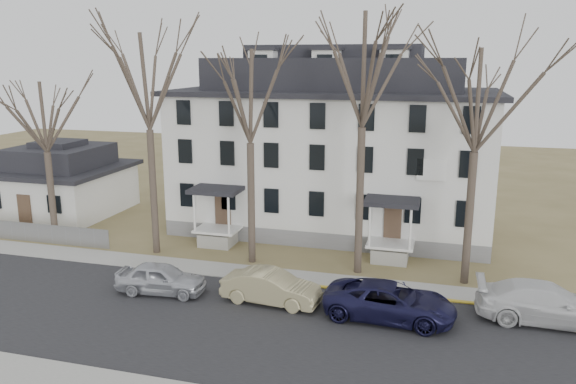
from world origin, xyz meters
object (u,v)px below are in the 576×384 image
(tree_bungalow, at_px, (43,112))
(bicycle_left, at_px, (216,239))
(boarding_house, at_px, (334,148))
(tree_mid_left, at_px, (250,90))
(car_silver, at_px, (161,279))
(car_navy, at_px, (390,302))
(tree_mid_right, at_px, (479,93))
(car_white, at_px, (546,304))
(small_house, at_px, (62,183))
(tree_center, at_px, (364,61))
(tree_far_left, at_px, (147,75))
(car_tan, at_px, (271,288))

(tree_bungalow, bearing_deg, bicycle_left, 10.49)
(boarding_house, height_order, tree_bungalow, boarding_house)
(tree_mid_left, distance_m, bicycle_left, 9.76)
(car_silver, bearing_deg, car_navy, -94.02)
(tree_mid_right, height_order, car_silver, tree_mid_right)
(car_white, bearing_deg, car_silver, 94.65)
(small_house, distance_m, tree_bungalow, 9.43)
(tree_bungalow, bearing_deg, car_white, -7.65)
(small_house, height_order, car_silver, small_house)
(car_silver, relative_size, bicycle_left, 2.31)
(small_house, height_order, tree_mid_right, tree_mid_right)
(tree_center, bearing_deg, tree_bungalow, 180.00)
(boarding_house, xyz_separation_m, tree_far_left, (-9.00, -8.15, 4.96))
(small_house, bearing_deg, car_navy, -24.39)
(small_house, relative_size, bicycle_left, 4.59)
(tree_far_left, height_order, tree_center, tree_center)
(tree_mid_left, height_order, tree_bungalow, tree_mid_left)
(tree_mid_left, bearing_deg, tree_bungalow, 180.00)
(tree_mid_right, relative_size, car_white, 2.17)
(tree_far_left, distance_m, tree_mid_right, 17.52)
(boarding_house, relative_size, tree_bungalow, 1.93)
(boarding_house, distance_m, tree_center, 10.39)
(tree_far_left, relative_size, tree_center, 0.93)
(small_house, distance_m, tree_mid_right, 30.08)
(car_white, xyz_separation_m, bicycle_left, (-17.74, 5.58, -0.35))
(tree_bungalow, relative_size, car_tan, 2.32)
(tree_far_left, relative_size, car_white, 2.34)
(boarding_house, xyz_separation_m, car_tan, (-0.31, -13.21, -4.61))
(tree_mid_right, height_order, car_tan, tree_mid_right)
(boarding_house, height_order, tree_far_left, tree_far_left)
(car_silver, height_order, car_navy, car_navy)
(small_house, height_order, tree_bungalow, tree_bungalow)
(tree_mid_right, distance_m, bicycle_left, 17.21)
(tree_bungalow, relative_size, car_navy, 1.89)
(tree_center, distance_m, bicycle_left, 14.01)
(car_silver, bearing_deg, boarding_house, -28.09)
(boarding_house, bearing_deg, tree_center, -69.80)
(car_tan, relative_size, bicycle_left, 2.45)
(tree_bungalow, distance_m, car_navy, 23.02)
(tree_mid_left, height_order, bicycle_left, tree_mid_left)
(tree_center, bearing_deg, bicycle_left, 168.35)
(tree_mid_left, distance_m, car_white, 17.55)
(car_silver, xyz_separation_m, car_tan, (5.50, 0.34, 0.02))
(car_silver, bearing_deg, small_house, 45.87)
(car_tan, bearing_deg, tree_mid_right, -55.00)
(car_tan, bearing_deg, tree_far_left, 64.95)
(tree_center, distance_m, tree_bungalow, 19.23)
(tree_far_left, bearing_deg, small_house, 150.61)
(tree_far_left, height_order, car_white, tree_far_left)
(small_house, bearing_deg, tree_center, -15.08)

